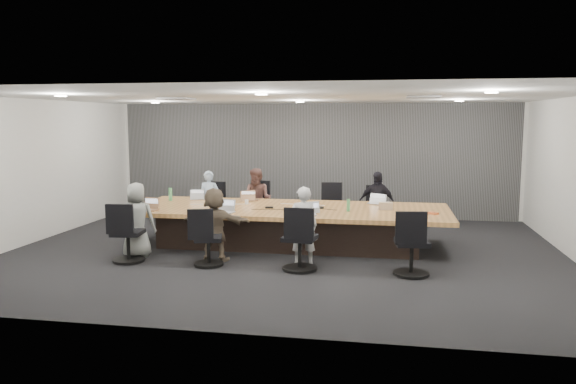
% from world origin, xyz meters
% --- Properties ---
extents(floor, '(10.00, 8.00, 0.00)m').
position_xyz_m(floor, '(0.00, 0.00, 0.00)').
color(floor, black).
rests_on(floor, ground).
extents(ceiling, '(10.00, 8.00, 0.00)m').
position_xyz_m(ceiling, '(0.00, 0.00, 2.80)').
color(ceiling, white).
rests_on(ceiling, wall_back).
extents(wall_back, '(10.00, 0.00, 2.80)m').
position_xyz_m(wall_back, '(0.00, 4.00, 1.40)').
color(wall_back, silver).
rests_on(wall_back, ground).
extents(wall_front, '(10.00, 0.00, 2.80)m').
position_xyz_m(wall_front, '(0.00, -4.00, 1.40)').
color(wall_front, silver).
rests_on(wall_front, ground).
extents(wall_left, '(0.00, 8.00, 2.80)m').
position_xyz_m(wall_left, '(-5.00, 0.00, 1.40)').
color(wall_left, silver).
rests_on(wall_left, ground).
extents(curtain, '(9.80, 0.04, 2.80)m').
position_xyz_m(curtain, '(0.00, 3.92, 1.40)').
color(curtain, '#545455').
rests_on(curtain, ground).
extents(conference_table, '(6.00, 2.20, 0.74)m').
position_xyz_m(conference_table, '(0.00, 0.50, 0.40)').
color(conference_table, black).
rests_on(conference_table, ground).
extents(chair_0, '(0.54, 0.54, 0.78)m').
position_xyz_m(chair_0, '(-2.03, 2.20, 0.39)').
color(chair_0, black).
rests_on(chair_0, ground).
extents(chair_1, '(0.72, 0.72, 0.86)m').
position_xyz_m(chair_1, '(-0.93, 2.20, 0.43)').
color(chair_1, black).
rests_on(chair_1, ground).
extents(chair_2, '(0.63, 0.63, 0.84)m').
position_xyz_m(chair_2, '(0.60, 2.20, 0.42)').
color(chair_2, black).
rests_on(chair_2, ground).
extents(chair_3, '(0.60, 0.60, 0.76)m').
position_xyz_m(chair_3, '(1.62, 2.20, 0.38)').
color(chair_3, black).
rests_on(chair_3, ground).
extents(chair_4, '(0.63, 0.63, 0.84)m').
position_xyz_m(chair_4, '(-2.46, -1.20, 0.42)').
color(chair_4, black).
rests_on(chair_4, ground).
extents(chair_5, '(0.63, 0.63, 0.76)m').
position_xyz_m(chair_5, '(-1.04, -1.20, 0.38)').
color(chair_5, black).
rests_on(chair_5, ground).
extents(chair_6, '(0.65, 0.65, 0.88)m').
position_xyz_m(chair_6, '(0.48, -1.20, 0.44)').
color(chair_6, black).
rests_on(chair_6, ground).
extents(chair_7, '(0.66, 0.66, 0.87)m').
position_xyz_m(chair_7, '(2.23, -1.20, 0.43)').
color(chair_7, black).
rests_on(chair_7, ground).
extents(person_0, '(0.48, 0.32, 1.28)m').
position_xyz_m(person_0, '(-2.03, 1.85, 0.64)').
color(person_0, '#A2B9D4').
rests_on(person_0, ground).
extents(laptop_0, '(0.32, 0.25, 0.02)m').
position_xyz_m(laptop_0, '(-2.03, 1.30, 0.75)').
color(laptop_0, '#B2B2B7').
rests_on(laptop_0, conference_table).
extents(person_1, '(0.73, 0.60, 1.35)m').
position_xyz_m(person_1, '(-0.93, 1.85, 0.68)').
color(person_1, brown).
rests_on(person_1, ground).
extents(laptop_1, '(0.34, 0.27, 0.02)m').
position_xyz_m(laptop_1, '(-0.93, 1.30, 0.75)').
color(laptop_1, '#8C6647').
rests_on(laptop_1, conference_table).
extents(person_3, '(0.84, 0.51, 1.33)m').
position_xyz_m(person_3, '(1.62, 1.85, 0.67)').
color(person_3, black).
rests_on(person_3, ground).
extents(laptop_3, '(0.36, 0.29, 0.02)m').
position_xyz_m(laptop_3, '(1.62, 1.30, 0.75)').
color(laptop_3, '#B2B2B7').
rests_on(laptop_3, conference_table).
extents(person_4, '(0.72, 0.56, 1.32)m').
position_xyz_m(person_4, '(-2.46, -0.85, 0.66)').
color(person_4, gray).
rests_on(person_4, ground).
extents(laptop_4, '(0.31, 0.23, 0.02)m').
position_xyz_m(laptop_4, '(-2.46, -0.30, 0.75)').
color(laptop_4, '#8C6647').
rests_on(laptop_4, conference_table).
extents(person_5, '(1.18, 0.41, 1.26)m').
position_xyz_m(person_5, '(-1.04, -0.85, 0.63)').
color(person_5, brown).
rests_on(person_5, ground).
extents(laptop_5, '(0.38, 0.28, 0.02)m').
position_xyz_m(laptop_5, '(-1.04, -0.30, 0.75)').
color(laptop_5, '#B2B2B7').
rests_on(laptop_5, conference_table).
extents(person_6, '(0.54, 0.42, 1.31)m').
position_xyz_m(person_6, '(0.48, -0.85, 0.66)').
color(person_6, silver).
rests_on(person_6, ground).
extents(laptop_6, '(0.34, 0.27, 0.02)m').
position_xyz_m(laptop_6, '(0.48, -0.30, 0.75)').
color(laptop_6, '#B2B2B7').
rests_on(laptop_6, conference_table).
extents(bottle_green_left, '(0.08, 0.08, 0.27)m').
position_xyz_m(bottle_green_left, '(-2.56, 0.95, 0.87)').
color(bottle_green_left, '#459454').
rests_on(bottle_green_left, conference_table).
extents(bottle_green_right, '(0.08, 0.08, 0.22)m').
position_xyz_m(bottle_green_right, '(1.14, 0.26, 0.85)').
color(bottle_green_right, '#459454').
rests_on(bottle_green_right, conference_table).
extents(bottle_clear, '(0.07, 0.07, 0.22)m').
position_xyz_m(bottle_clear, '(-1.42, 0.66, 0.85)').
color(bottle_clear, silver).
rests_on(bottle_clear, conference_table).
extents(cup_white_far, '(0.07, 0.07, 0.09)m').
position_xyz_m(cup_white_far, '(-0.90, 0.77, 0.78)').
color(cup_white_far, white).
rests_on(cup_white_far, conference_table).
extents(cup_white_near, '(0.10, 0.10, 0.10)m').
position_xyz_m(cup_white_near, '(1.86, 0.87, 0.79)').
color(cup_white_near, white).
rests_on(cup_white_near, conference_table).
extents(mug_brown, '(0.11, 0.11, 0.11)m').
position_xyz_m(mug_brown, '(-2.65, 0.15, 0.80)').
color(mug_brown, brown).
rests_on(mug_brown, conference_table).
extents(mic_left, '(0.16, 0.11, 0.03)m').
position_xyz_m(mic_left, '(-0.35, 0.35, 0.75)').
color(mic_left, black).
rests_on(mic_left, conference_table).
extents(mic_right, '(0.19, 0.16, 0.03)m').
position_xyz_m(mic_right, '(0.57, 0.50, 0.76)').
color(mic_right, black).
rests_on(mic_right, conference_table).
extents(stapler, '(0.17, 0.04, 0.06)m').
position_xyz_m(stapler, '(0.43, 0.22, 0.77)').
color(stapler, black).
rests_on(stapler, conference_table).
extents(canvas_bag, '(0.26, 0.17, 0.14)m').
position_xyz_m(canvas_bag, '(1.81, 0.56, 0.81)').
color(canvas_bag, tan).
rests_on(canvas_bag, conference_table).
extents(snack_packet, '(0.19, 0.19, 0.04)m').
position_xyz_m(snack_packet, '(2.65, 0.21, 0.76)').
color(snack_packet, '#C7592A').
rests_on(snack_packet, conference_table).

